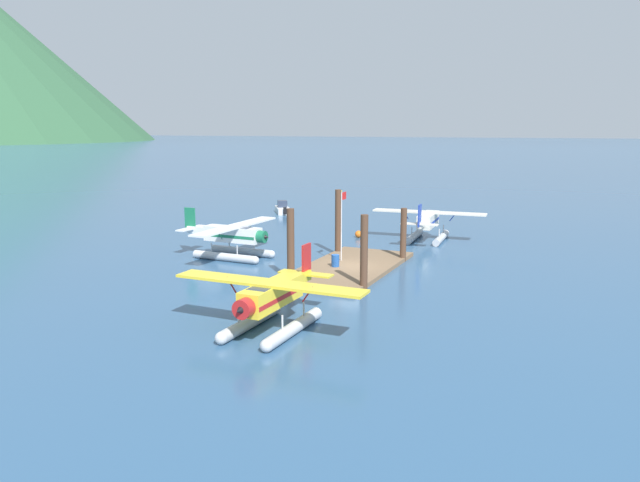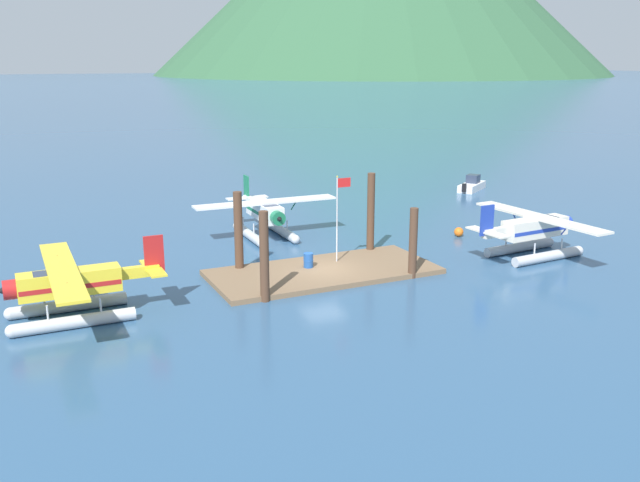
# 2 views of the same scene
# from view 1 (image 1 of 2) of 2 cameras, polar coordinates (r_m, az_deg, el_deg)

# --- Properties ---
(ground_plane) EXTENTS (1200.00, 1200.00, 0.00)m
(ground_plane) POSITION_cam_1_polar(r_m,az_deg,el_deg) (45.13, 2.65, -2.69)
(ground_plane) COLOR #2D5175
(dock_platform) EXTENTS (13.48, 6.09, 0.30)m
(dock_platform) POSITION_cam_1_polar(r_m,az_deg,el_deg) (45.10, 2.66, -2.51)
(dock_platform) COLOR brown
(dock_platform) RESTS_ON ground
(piling_near_left) EXTENTS (0.49, 0.49, 4.90)m
(piling_near_left) POSITION_cam_1_polar(r_m,az_deg,el_deg) (39.15, 4.13, -1.09)
(piling_near_left) COLOR #4C3323
(piling_near_left) RESTS_ON ground
(piling_near_right) EXTENTS (0.48, 0.48, 4.19)m
(piling_near_right) POSITION_cam_1_polar(r_m,az_deg,el_deg) (47.94, 7.79, 0.57)
(piling_near_right) COLOR #4C3323
(piling_near_right) RESTS_ON ground
(piling_far_left) EXTENTS (0.52, 0.52, 4.94)m
(piling_far_left) POSITION_cam_1_polar(r_m,az_deg,el_deg) (41.69, -2.76, -0.33)
(piling_far_left) COLOR #4C3323
(piling_far_left) RESTS_ON ground
(piling_far_right) EXTENTS (0.49, 0.49, 5.37)m
(piling_far_right) POSITION_cam_1_polar(r_m,az_deg,el_deg) (50.00, 1.69, 1.75)
(piling_far_right) COLOR #4C3323
(piling_far_right) RESTS_ON ground
(flagpole) EXTENTS (0.95, 0.10, 5.38)m
(flagpole) POSITION_cam_1_polar(r_m,az_deg,el_deg) (46.36, 2.08, 2.30)
(flagpole) COLOR silver
(flagpole) RESTS_ON dock_platform
(fuel_drum) EXTENTS (0.62, 0.62, 0.88)m
(fuel_drum) POSITION_cam_1_polar(r_m,az_deg,el_deg) (44.69, 1.44, -1.85)
(fuel_drum) COLOR #1E4C99
(fuel_drum) RESTS_ON dock_platform
(mooring_buoy) EXTENTS (0.68, 0.68, 0.68)m
(mooring_buoy) POSITION_cam_1_polar(r_m,az_deg,el_deg) (58.18, 3.61, 0.65)
(mooring_buoy) COLOR orange
(mooring_buoy) RESTS_ON ground
(seaplane_white_bow_centre) EXTENTS (10.43, 7.98, 3.84)m
(seaplane_white_bow_centre) POSITION_cam_1_polar(r_m,az_deg,el_deg) (49.29, -8.10, 0.22)
(seaplane_white_bow_centre) COLOR #B7BABF
(seaplane_white_bow_centre) RESTS_ON ground
(seaplane_cream_stbd_aft) EXTENTS (7.97, 10.47, 3.84)m
(seaplane_cream_stbd_aft) POSITION_cam_1_polar(r_m,az_deg,el_deg) (57.31, 10.05, 1.61)
(seaplane_cream_stbd_aft) COLOR #B7BABF
(seaplane_cream_stbd_aft) RESTS_ON ground
(seaplane_yellow_port_aft) EXTENTS (7.98, 10.40, 3.84)m
(seaplane_yellow_port_aft) POSITION_cam_1_polar(r_m,az_deg,el_deg) (31.46, -4.58, -5.65)
(seaplane_yellow_port_aft) COLOR #B7BABF
(seaplane_yellow_port_aft) RESTS_ON ground
(boat_white_open_east) EXTENTS (4.31, 3.61, 1.50)m
(boat_white_open_east) POSITION_cam_1_polar(r_m,az_deg,el_deg) (75.12, -3.52, 3.01)
(boat_white_open_east) COLOR silver
(boat_white_open_east) RESTS_ON ground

